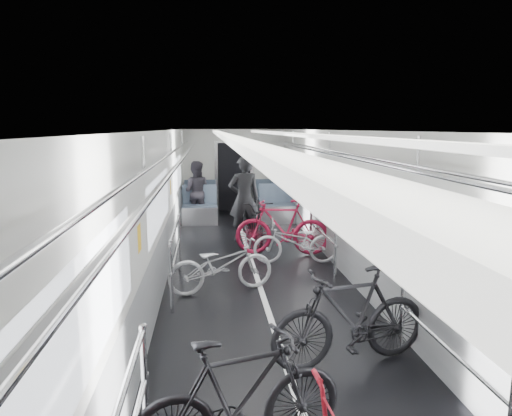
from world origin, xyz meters
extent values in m
cube|color=black|center=(0.00, 0.00, 0.00)|extent=(3.00, 14.00, 0.01)
cube|color=white|center=(0.00, 0.00, 2.40)|extent=(3.00, 14.00, 0.02)
cube|color=silver|center=(-1.50, 0.00, 1.20)|extent=(0.02, 14.00, 2.40)
cube|color=silver|center=(1.50, 0.00, 1.20)|extent=(0.02, 14.00, 2.40)
cube|color=silver|center=(0.00, 7.00, 1.20)|extent=(3.00, 0.02, 2.40)
cube|color=white|center=(0.00, 0.00, 0.01)|extent=(0.08, 13.80, 0.01)
cube|color=gray|center=(-1.47, 0.00, 0.45)|extent=(0.01, 13.90, 0.90)
cube|color=gray|center=(1.47, 0.00, 0.45)|extent=(0.01, 13.90, 0.90)
cube|color=white|center=(-1.47, 0.00, 1.40)|extent=(0.01, 10.80, 0.75)
cube|color=white|center=(1.47, 0.00, 1.40)|extent=(0.01, 10.80, 0.75)
cube|color=white|center=(-0.55, 0.00, 2.34)|extent=(0.14, 13.40, 0.05)
cube|color=white|center=(0.55, 0.00, 2.34)|extent=(0.14, 13.40, 0.05)
cube|color=black|center=(0.00, 6.94, 1.00)|extent=(0.95, 0.10, 2.00)
imported|color=black|center=(-0.57, -3.51, 0.49)|extent=(1.70, 0.87, 0.98)
imported|color=#A7A8AC|center=(-0.60, 0.04, 0.42)|extent=(1.69, 0.92, 0.84)
imported|color=black|center=(0.66, -2.24, 0.53)|extent=(1.81, 0.82, 1.05)
imported|color=#A9A8AD|center=(0.79, 1.36, 0.40)|extent=(1.57, 0.64, 0.81)
imported|color=maroon|center=(0.64, 1.96, 0.55)|extent=(1.89, 0.83, 1.10)
imported|color=black|center=(0.17, 3.02, 0.47)|extent=(0.84, 1.85, 0.94)
imported|color=black|center=(-0.01, 3.12, 0.93)|extent=(0.72, 0.51, 1.86)
imported|color=#2B272E|center=(-1.10, 5.32, 0.80)|extent=(0.83, 0.68, 1.60)
camera|label=1|loc=(-0.77, -6.54, 2.44)|focal=32.00mm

